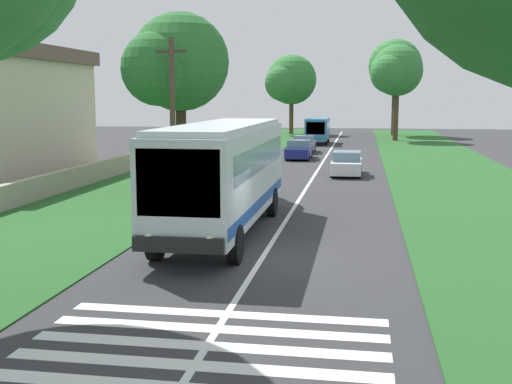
# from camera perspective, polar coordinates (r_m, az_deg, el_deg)

# --- Properties ---
(ground) EXTENTS (160.00, 160.00, 0.00)m
(ground) POSITION_cam_1_polar(r_m,az_deg,el_deg) (18.55, 0.47, -5.98)
(ground) COLOR #333335
(grass_verge_left) EXTENTS (120.00, 8.00, 0.04)m
(grass_verge_left) POSITION_cam_1_polar(r_m,az_deg,el_deg) (34.85, -9.07, 0.72)
(grass_verge_left) COLOR #235623
(grass_verge_left) RESTS_ON ground
(grass_verge_right) EXTENTS (120.00, 8.00, 0.04)m
(grass_verge_right) POSITION_cam_1_polar(r_m,az_deg,el_deg) (33.51, 18.60, 0.08)
(grass_verge_right) COLOR #235623
(grass_verge_right) RESTS_ON ground
(centre_line) EXTENTS (110.00, 0.16, 0.01)m
(centre_line) POSITION_cam_1_polar(r_m,az_deg,el_deg) (33.19, 4.49, 0.39)
(centre_line) COLOR silver
(centre_line) RESTS_ON ground
(coach_bus) EXTENTS (11.16, 2.62, 3.73)m
(coach_bus) POSITION_cam_1_polar(r_m,az_deg,el_deg) (21.75, -2.84, 1.89)
(coach_bus) COLOR silver
(coach_bus) RESTS_ON ground
(zebra_crossing) EXTENTS (5.85, 6.80, 0.01)m
(zebra_crossing) POSITION_cam_1_polar(r_m,az_deg,el_deg) (11.61, -5.46, -14.99)
(zebra_crossing) COLOR silver
(zebra_crossing) RESTS_ON ground
(trailing_car_0) EXTENTS (4.30, 1.78, 1.43)m
(trailing_car_0) POSITION_cam_1_polar(r_m,az_deg,el_deg) (38.71, 8.00, 2.46)
(trailing_car_0) COLOR silver
(trailing_car_0) RESTS_ON ground
(trailing_car_1) EXTENTS (4.30, 1.78, 1.43)m
(trailing_car_1) POSITION_cam_1_polar(r_m,az_deg,el_deg) (48.56, 3.83, 3.71)
(trailing_car_1) COLOR navy
(trailing_car_1) RESTS_ON ground
(trailing_car_2) EXTENTS (4.30, 1.78, 1.43)m
(trailing_car_2) POSITION_cam_1_polar(r_m,az_deg,el_deg) (54.31, 4.24, 4.20)
(trailing_car_2) COLOR gray
(trailing_car_2) RESTS_ON ground
(trailing_minibus_0) EXTENTS (6.00, 2.14, 2.53)m
(trailing_minibus_0) POSITION_cam_1_polar(r_m,az_deg,el_deg) (64.58, 5.46, 5.63)
(trailing_minibus_0) COLOR teal
(trailing_minibus_0) RESTS_ON ground
(roadside_tree_left_0) EXTENTS (6.03, 4.76, 8.55)m
(roadside_tree_left_0) POSITION_cam_1_polar(r_m,az_deg,el_deg) (31.51, -6.97, 11.00)
(roadside_tree_left_0) COLOR #3D2D1E
(roadside_tree_left_0) RESTS_ON grass_verge_left
(roadside_tree_left_2) EXTENTS (7.77, 6.19, 9.78)m
(roadside_tree_left_2) POSITION_cam_1_polar(r_m,az_deg,el_deg) (81.19, 3.02, 9.74)
(roadside_tree_left_2) COLOR #4C3826
(roadside_tree_left_2) RESTS_ON grass_verge_left
(roadside_tree_right_0) EXTENTS (7.72, 6.29, 11.38)m
(roadside_tree_right_0) POSITION_cam_1_polar(r_m,az_deg,el_deg) (79.76, 12.08, 10.69)
(roadside_tree_right_0) COLOR #4C3826
(roadside_tree_right_0) RESTS_ON grass_verge_right
(roadside_tree_right_1) EXTENTS (6.51, 5.47, 10.01)m
(roadside_tree_right_1) POSITION_cam_1_polar(r_m,az_deg,el_deg) (70.13, 12.19, 10.31)
(roadside_tree_right_1) COLOR #4C3826
(roadside_tree_right_1) RESTS_ON grass_verge_right
(utility_pole) EXTENTS (0.24, 1.40, 7.09)m
(utility_pole) POSITION_cam_1_polar(r_m,az_deg,el_deg) (28.35, -7.38, 6.54)
(utility_pole) COLOR #473828
(utility_pole) RESTS_ON grass_verge_left
(roadside_wall) EXTENTS (70.00, 0.40, 1.03)m
(roadside_wall) POSITION_cam_1_polar(r_m,az_deg,el_deg) (40.60, -11.42, 2.50)
(roadside_wall) COLOR #9E937F
(roadside_wall) RESTS_ON grass_verge_left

